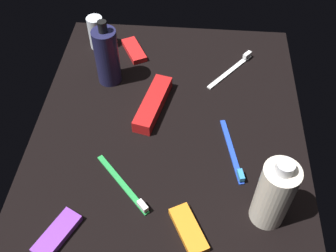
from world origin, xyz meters
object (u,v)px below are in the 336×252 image
at_px(deodorant_stick, 96,33).
at_px(toothpaste_box_red, 153,104).
at_px(bodywash_bottle, 274,194).
at_px(toothbrush_blue, 233,153).
at_px(lotion_bottle, 107,56).
at_px(snack_bar_red, 134,50).
at_px(snack_bar_orange, 188,230).
at_px(toothbrush_white, 233,68).
at_px(snack_bar_purple, 57,234).
at_px(toothbrush_green, 125,186).

distance_m(deodorant_stick, toothpaste_box_red, 0.30).
xyz_separation_m(bodywash_bottle, deodorant_stick, (-0.50, -0.44, -0.03)).
bearing_deg(toothbrush_blue, bodywash_bottle, 23.71).
height_order(bodywash_bottle, deodorant_stick, bodywash_bottle).
height_order(deodorant_stick, toothbrush_blue, deodorant_stick).
height_order(lotion_bottle, snack_bar_red, lotion_bottle).
xyz_separation_m(deodorant_stick, toothpaste_box_red, (0.23, 0.18, -0.03)).
xyz_separation_m(deodorant_stick, snack_bar_red, (0.02, 0.11, -0.04)).
bearing_deg(snack_bar_orange, toothpaste_box_red, 169.95).
distance_m(toothbrush_white, snack_bar_red, 0.28).
distance_m(bodywash_bottle, snack_bar_orange, 0.18).
bearing_deg(toothbrush_blue, snack_bar_orange, -25.28).
height_order(lotion_bottle, snack_bar_purple, lotion_bottle).
relative_size(deodorant_stick, snack_bar_orange, 0.92).
relative_size(toothbrush_white, snack_bar_red, 1.42).
distance_m(toothbrush_green, snack_bar_orange, 0.16).
relative_size(lotion_bottle, toothbrush_green, 1.30).
relative_size(lotion_bottle, snack_bar_orange, 1.74).
bearing_deg(snack_bar_orange, snack_bar_purple, -111.08).
height_order(snack_bar_purple, snack_bar_orange, same).
distance_m(bodywash_bottle, toothbrush_green, 0.30).
distance_m(deodorant_stick, toothbrush_green, 0.49).
bearing_deg(toothbrush_green, deodorant_stick, -162.05).
distance_m(deodorant_stick, toothbrush_blue, 0.52).
bearing_deg(snack_bar_red, toothbrush_blue, 10.56).
xyz_separation_m(lotion_bottle, toothpaste_box_red, (0.09, 0.13, -0.06)).
bearing_deg(lotion_bottle, snack_bar_orange, 28.88).
xyz_separation_m(deodorant_stick, toothbrush_green, (0.46, 0.15, -0.04)).
height_order(toothbrush_white, toothpaste_box_red, toothpaste_box_red).
bearing_deg(toothbrush_green, bodywash_bottle, 82.48).
bearing_deg(snack_bar_orange, snack_bar_red, 170.86).
distance_m(lotion_bottle, deodorant_stick, 0.15).
relative_size(toothbrush_green, snack_bar_orange, 1.34).
relative_size(toothpaste_box_red, snack_bar_red, 1.69).
bearing_deg(toothpaste_box_red, toothbrush_white, 141.54).
height_order(toothbrush_white, toothbrush_blue, same).
xyz_separation_m(toothbrush_green, snack_bar_orange, (0.09, 0.14, 0.00)).
distance_m(bodywash_bottle, toothbrush_blue, 0.17).
relative_size(bodywash_bottle, snack_bar_purple, 1.73).
distance_m(toothbrush_green, toothbrush_white, 0.46).
distance_m(lotion_bottle, snack_bar_purple, 0.45).
xyz_separation_m(bodywash_bottle, toothbrush_blue, (-0.14, -0.06, -0.08)).
distance_m(deodorant_stick, snack_bar_red, 0.12).
xyz_separation_m(deodorant_stick, snack_bar_orange, (0.55, 0.29, -0.04)).
bearing_deg(toothbrush_white, toothbrush_green, -30.83).
bearing_deg(toothbrush_green, toothbrush_white, 149.17).
height_order(toothbrush_green, toothbrush_blue, same).
xyz_separation_m(toothbrush_blue, snack_bar_red, (-0.34, -0.27, 0.00)).
height_order(toothbrush_blue, snack_bar_purple, toothbrush_blue).
height_order(snack_bar_orange, snack_bar_red, same).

